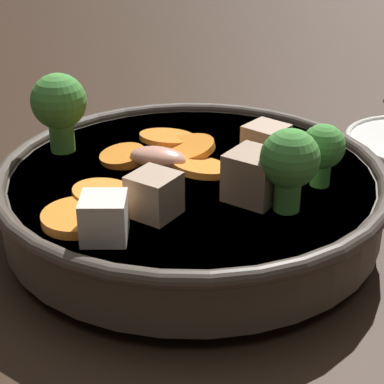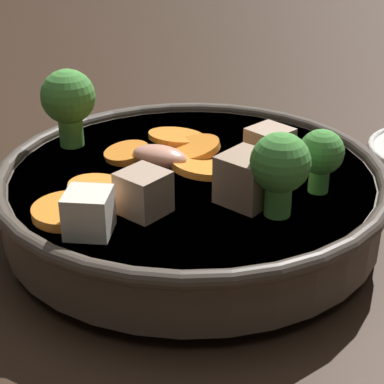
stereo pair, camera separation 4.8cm
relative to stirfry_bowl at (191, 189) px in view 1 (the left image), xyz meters
name	(u,v)px [view 1 (the left image)]	position (x,y,z in m)	size (l,w,h in m)	color
ground_plane	(192,232)	(0.00, 0.00, -0.04)	(3.00, 3.00, 0.00)	black
stirfry_bowl	(191,189)	(0.00, 0.00, 0.00)	(0.29, 0.29, 0.11)	#51473D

